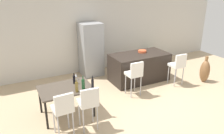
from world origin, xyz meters
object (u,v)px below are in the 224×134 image
at_px(bar_chair_left, 135,73).
at_px(wine_bottle_left, 74,80).
at_px(dining_chair_far, 88,102).
at_px(bar_chair_middle, 178,64).
at_px(potted_plant, 152,55).
at_px(wine_bottle_corner, 93,84).
at_px(wine_bottle_end, 77,87).
at_px(wine_glass_middle, 76,75).
at_px(floor_vase, 205,71).
at_px(kitchen_island, 139,67).
at_px(dining_chair_near, 63,108).
at_px(fruit_bowl, 142,51).
at_px(refrigerator, 91,49).
at_px(wine_bottle_near, 83,84).
at_px(dining_table, 66,90).

height_order(bar_chair_left, wine_bottle_left, bar_chair_left).
bearing_deg(wine_bottle_left, dining_chair_far, -89.28).
bearing_deg(bar_chair_middle, potted_plant, 75.39).
xyz_separation_m(wine_bottle_corner, wine_bottle_end, (-0.37, 0.05, -0.01)).
height_order(wine_glass_middle, floor_vase, wine_glass_middle).
bearing_deg(dining_chair_far, bar_chair_middle, 15.48).
height_order(bar_chair_middle, dining_chair_far, same).
relative_size(kitchen_island, potted_plant, 3.15).
height_order(dining_chair_near, fruit_bowl, dining_chair_near).
bearing_deg(fruit_bowl, bar_chair_middle, -54.91).
bearing_deg(wine_bottle_left, potted_plant, 27.66).
xyz_separation_m(fruit_bowl, potted_plant, (1.23, 1.07, -0.60)).
bearing_deg(refrigerator, kitchen_island, -44.54).
xyz_separation_m(bar_chair_middle, wine_bottle_near, (-3.27, -0.39, 0.17)).
bearing_deg(bar_chair_left, wine_bottle_corner, -161.32).
bearing_deg(dining_chair_near, dining_table, 70.89).
height_order(wine_bottle_left, potted_plant, wine_bottle_left).
bearing_deg(wine_bottle_near, wine_bottle_end, -161.59).
bearing_deg(dining_table, wine_bottle_corner, -34.18).
bearing_deg(dining_chair_near, wine_bottle_near, 39.98).
bearing_deg(bar_chair_left, refrigerator, 103.67).
height_order(kitchen_island, fruit_bowl, fruit_bowl).
distance_m(bar_chair_middle, dining_chair_near, 4.01).
relative_size(wine_bottle_corner, floor_vase, 0.39).
bearing_deg(floor_vase, potted_plant, 101.41).
xyz_separation_m(bar_chair_left, wine_bottle_left, (-1.77, 0.01, 0.15)).
height_order(refrigerator, floor_vase, refrigerator).
bearing_deg(wine_bottle_corner, fruit_bowl, 31.96).
height_order(kitchen_island, wine_bottle_corner, wine_bottle_corner).
height_order(wine_glass_middle, potted_plant, wine_glass_middle).
xyz_separation_m(wine_bottle_corner, fruit_bowl, (2.38, 1.49, 0.08)).
height_order(wine_bottle_corner, floor_vase, wine_bottle_corner).
height_order(dining_chair_far, refrigerator, refrigerator).
relative_size(bar_chair_middle, fruit_bowl, 3.81).
xyz_separation_m(bar_chair_left, dining_table, (-2.03, -0.12, -0.03)).
xyz_separation_m(dining_table, wine_bottle_near, (0.36, -0.27, 0.20)).
bearing_deg(floor_vase, fruit_bowl, 144.56).
relative_size(bar_chair_left, wine_bottle_left, 3.79).
distance_m(kitchen_island, bar_chair_left, 1.15).
bearing_deg(dining_chair_near, bar_chair_left, 21.86).
relative_size(bar_chair_middle, refrigerator, 0.57).
height_order(wine_bottle_corner, fruit_bowl, wine_bottle_corner).
bearing_deg(wine_bottle_corner, dining_chair_near, -152.84).
bearing_deg(bar_chair_middle, kitchen_island, 135.38).
distance_m(bar_chair_middle, fruit_bowl, 1.23).
distance_m(bar_chair_middle, potted_plant, 2.15).
bearing_deg(kitchen_island, bar_chair_middle, -44.62).
height_order(wine_bottle_corner, potted_plant, wine_bottle_corner).
height_order(kitchen_island, dining_chair_far, dining_chair_far).
distance_m(wine_bottle_left, refrigerator, 2.41).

